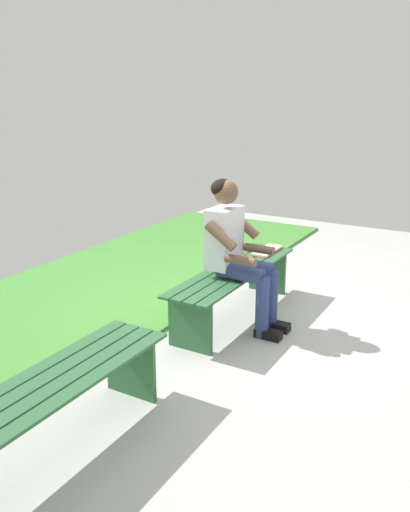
{
  "coord_description": "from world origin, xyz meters",
  "views": [
    {
      "loc": [
        3.9,
        1.96,
        1.91
      ],
      "look_at": [
        0.77,
        0.15,
        0.79
      ],
      "focal_mm": 37.23,
      "sensor_mm": 36.0,
      "label": 1
    }
  ],
  "objects": [
    {
      "name": "book_open",
      "position": [
        -0.63,
        0.04,
        0.46
      ],
      "size": [
        0.41,
        0.16,
        0.02
      ],
      "rotation": [
        0.0,
        0.0,
        0.0
      ],
      "color": "white",
      "rests_on": "bench_near"
    },
    {
      "name": "bench_near",
      "position": [
        0.0,
        0.0,
        0.34
      ],
      "size": [
        1.71,
        0.43,
        0.44
      ],
      "rotation": [
        0.0,
        0.0,
        0.0
      ],
      "color": "#2D6038",
      "rests_on": "ground"
    },
    {
      "name": "grass_strip",
      "position": [
        1.09,
        -1.45,
        0.01
      ],
      "size": [
        9.0,
        2.17,
        0.03
      ],
      "primitive_type": "cube",
      "color": "#478C38",
      "rests_on": "ground"
    },
    {
      "name": "bench_far",
      "position": [
        2.19,
        0.0,
        0.34
      ],
      "size": [
        1.67,
        0.43,
        0.44
      ],
      "rotation": [
        0.0,
        0.0,
        0.0
      ],
      "color": "#2D6038",
      "rests_on": "ground"
    },
    {
      "name": "person_seated",
      "position": [
        0.15,
        0.1,
        0.69
      ],
      "size": [
        0.5,
        0.69,
        1.25
      ],
      "color": "silver",
      "rests_on": "ground"
    },
    {
      "name": "apple",
      "position": [
        -0.33,
        -0.08,
        0.48
      ],
      "size": [
        0.08,
        0.08,
        0.08
      ],
      "primitive_type": "sphere",
      "color": "gold",
      "rests_on": "bench_near"
    },
    {
      "name": "ground_plane",
      "position": [
        1.09,
        1.0,
        -0.02
      ],
      "size": [
        10.0,
        7.0,
        0.04
      ],
      "primitive_type": "cube",
      "color": "#B2B2AD"
    }
  ]
}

